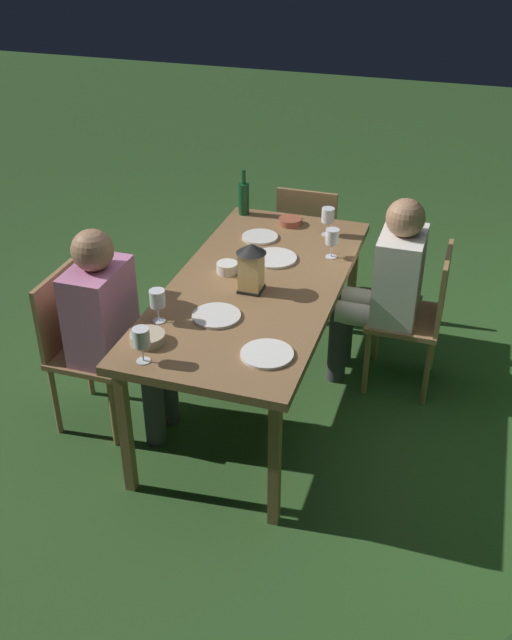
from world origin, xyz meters
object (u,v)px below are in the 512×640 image
(dining_table, at_px, (256,292))
(plate_c, at_px, (260,237))
(chair_head_near, at_px, (309,238))
(person_in_pink, at_px, (113,324))
(plate_b, at_px, (267,354))
(bowl_salad, at_px, (290,221))
(green_bottle_on_table, at_px, (244,198))
(wine_glass_b, at_px, (141,339))
(bowl_olives, at_px, (147,338))
(chair_side_left_b, at_px, (82,343))
(lantern_centerpiece, at_px, (251,265))
(plate_a, at_px, (274,258))
(wine_glass_a, at_px, (332,238))
(chair_side_right_a, at_px, (419,312))
(wine_glass_c, at_px, (328,216))
(person_in_cream, at_px, (386,284))
(wine_glass_d, at_px, (157,300))
(bowl_bread, at_px, (227,267))
(plate_d, at_px, (216,316))

(dining_table, relative_size, plate_c, 8.93)
(chair_head_near, bearing_deg, person_in_pink, -21.30)
(plate_b, relative_size, bowl_salad, 1.71)
(green_bottle_on_table, xyz_separation_m, wine_glass_b, (1.70, 0.10, 0.01))
(chair_head_near, height_order, bowl_olives, chair_head_near)
(chair_side_left_b, distance_m, lantern_centerpiece, 0.99)
(bowl_olives, bearing_deg, plate_a, 162.46)
(plate_a, distance_m, plate_c, 0.29)
(lantern_centerpiece, xyz_separation_m, wine_glass_a, (-0.50, 0.31, -0.03))
(chair_side_right_a, distance_m, bowl_salad, 0.97)
(person_in_pink, xyz_separation_m, chair_head_near, (-1.62, 0.63, -0.15))
(person_in_pink, distance_m, lantern_centerpiece, 0.77)
(wine_glass_c, height_order, plate_b, wine_glass_c)
(person_in_pink, distance_m, wine_glass_c, 1.44)
(chair_side_right_a, height_order, lantern_centerpiece, lantern_centerpiece)
(person_in_cream, bearing_deg, wine_glass_d, -45.80)
(bowl_salad, bearing_deg, chair_side_right_a, 67.30)
(wine_glass_c, height_order, bowl_bread, wine_glass_c)
(dining_table, bearing_deg, person_in_cream, 123.99)
(wine_glass_b, xyz_separation_m, plate_a, (-1.14, 0.27, -0.11))
(green_bottle_on_table, bearing_deg, lantern_centerpiece, 20.55)
(chair_head_near, relative_size, wine_glass_b, 5.15)
(chair_head_near, bearing_deg, bowl_olives, -9.07)
(dining_table, height_order, wine_glass_d, wine_glass_d)
(dining_table, distance_m, plate_a, 0.30)
(chair_head_near, xyz_separation_m, green_bottle_on_table, (0.34, -0.35, 0.38))
(wine_glass_a, relative_size, plate_c, 0.80)
(person_in_pink, relative_size, bowl_bread, 9.94)
(chair_side_left_b, height_order, plate_c, chair_side_left_b)
(chair_side_right_a, distance_m, person_in_cream, 0.25)
(bowl_olives, bearing_deg, chair_head_near, 170.93)
(plate_c, bearing_deg, dining_table, 15.18)
(plate_c, bearing_deg, wine_glass_b, -4.50)
(person_in_cream, distance_m, person_in_pink, 1.52)
(wine_glass_b, relative_size, plate_a, 0.66)
(plate_c, bearing_deg, bowl_bread, -4.61)
(wine_glass_d, bearing_deg, person_in_cream, 134.20)
(wine_glass_c, height_order, plate_c, wine_glass_c)
(lantern_centerpiece, relative_size, wine_glass_d, 1.57)
(bowl_salad, bearing_deg, wine_glass_c, 72.63)
(plate_d, bearing_deg, person_in_pink, -86.19)
(chair_side_right_a, height_order, bowl_olives, chair_side_right_a)
(chair_head_near, distance_m, bowl_salad, 0.51)
(person_in_cream, bearing_deg, chair_head_near, -140.59)
(wine_glass_b, bearing_deg, wine_glass_a, 155.91)
(bowl_bread, bearing_deg, dining_table, 69.36)
(wine_glass_d, distance_m, plate_b, 0.60)
(dining_table, bearing_deg, plate_c, -164.82)
(chair_side_right_a, height_order, chair_side_left_b, same)
(wine_glass_d, relative_size, bowl_olives, 1.03)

